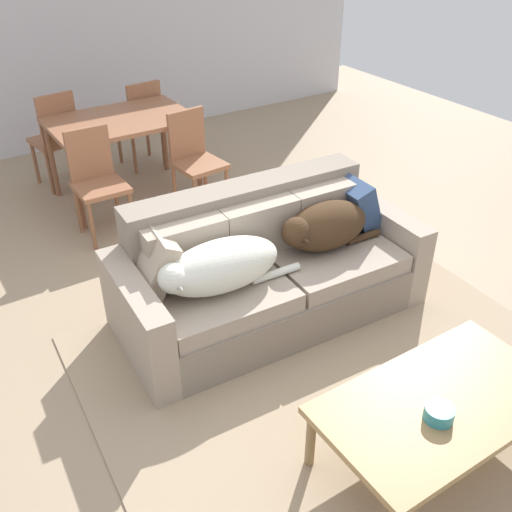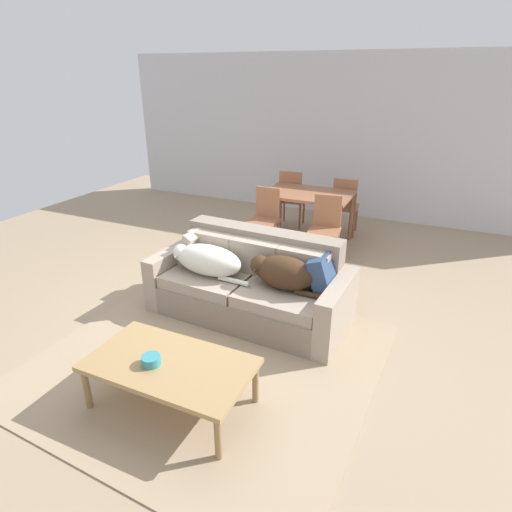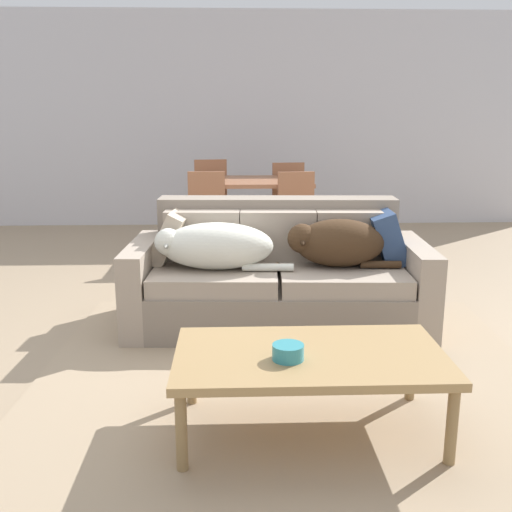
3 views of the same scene
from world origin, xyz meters
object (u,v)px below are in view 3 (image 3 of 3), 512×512
object	(u,v)px
coffee_table	(310,361)
dining_chair_near_right	(298,214)
dog_on_right_cushion	(336,243)
dining_chair_near_left	(207,214)
bowl_on_coffee_table	(288,352)
dining_table	(251,187)
dining_chair_far_right	(286,198)
couch	(278,278)
dining_chair_far_left	(210,196)
dog_on_left_cushion	(214,246)
throw_pillow_by_right_arm	(387,238)
throw_pillow_by_left_arm	(170,237)

from	to	relation	value
coffee_table	dining_chair_near_right	distance (m)	3.15
dog_on_right_cushion	dining_chair_near_left	bearing A→B (deg)	120.93
dining_chair_near_right	bowl_on_coffee_table	bearing A→B (deg)	-102.94
coffee_table	bowl_on_coffee_table	size ratio (longest dim) A/B	8.73
dining_table	dining_chair_near_left	xyz separation A→B (m)	(-0.45, -0.54, -0.19)
dining_table	dining_chair_far_right	distance (m)	0.74
couch	dining_chair_far_right	distance (m)	2.79
couch	bowl_on_coffee_table	xyz separation A→B (m)	(-0.07, -1.58, 0.11)
couch	dining_chair_far_left	xyz separation A→B (m)	(-0.57, 2.74, 0.19)
dog_on_left_cushion	throw_pillow_by_right_arm	size ratio (longest dim) A/B	2.48
dog_on_right_cushion	throw_pillow_by_right_arm	bearing A→B (deg)	22.03
throw_pillow_by_right_arm	bowl_on_coffee_table	xyz separation A→B (m)	(-0.84, -1.60, -0.17)
throw_pillow_by_left_arm	dining_table	bearing A→B (deg)	73.20
dog_on_left_cushion	coffee_table	size ratio (longest dim) A/B	0.75
throw_pillow_by_left_arm	dining_chair_far_left	distance (m)	2.66
dining_chair_near_left	dining_chair_far_right	bearing A→B (deg)	51.69
throw_pillow_by_right_arm	bowl_on_coffee_table	world-z (taller)	throw_pillow_by_right_arm
bowl_on_coffee_table	dining_chair_near_left	xyz separation A→B (m)	(-0.50, 3.24, 0.07)
throw_pillow_by_left_arm	dining_chair_far_right	distance (m)	2.88
couch	dining_chair_near_right	distance (m)	1.66
throw_pillow_by_left_arm	bowl_on_coffee_table	xyz separation A→B (m)	(0.69, -1.67, -0.17)
dining_chair_far_left	dining_chair_near_right	bearing A→B (deg)	120.50
couch	bowl_on_coffee_table	size ratio (longest dim) A/B	14.78
dog_on_right_cushion	throw_pillow_by_left_arm	size ratio (longest dim) A/B	2.03
dog_on_right_cushion	dog_on_left_cushion	bearing A→B (deg)	-174.73
bowl_on_coffee_table	dining_table	xyz separation A→B (m)	(-0.05, 3.78, 0.26)
dog_on_right_cushion	dining_chair_near_right	world-z (taller)	dining_chair_near_right
couch	throw_pillow_by_left_arm	bearing A→B (deg)	176.27
dog_on_right_cushion	dining_chair_far_right	world-z (taller)	dining_chair_far_right
throw_pillow_by_left_arm	dining_table	world-z (taller)	throw_pillow_by_left_arm
dog_on_right_cushion	throw_pillow_by_right_arm	world-z (taller)	throw_pillow_by_right_arm
dog_on_left_cushion	throw_pillow_by_right_arm	xyz separation A→B (m)	(1.21, 0.17, 0.01)
dog_on_right_cushion	dining_chair_near_right	size ratio (longest dim) A/B	0.85
dining_chair_far_left	dining_chair_far_right	distance (m)	0.88
couch	dining_chair_near_right	size ratio (longest dim) A/B	2.32
dog_on_left_cushion	coffee_table	bearing A→B (deg)	-67.87
dining_chair_near_right	dining_chair_far_right	bearing A→B (deg)	84.63
throw_pillow_by_right_arm	dining_table	distance (m)	2.35
dining_table	dining_chair_near_right	size ratio (longest dim) A/B	1.39
throw_pillow_by_right_arm	dining_table	xyz separation A→B (m)	(-0.89, 2.18, 0.09)
couch	throw_pillow_by_right_arm	bearing A→B (deg)	3.73
couch	dining_chair_near_right	xyz separation A→B (m)	(0.31, 1.62, 0.18)
dining_chair_near_right	dining_chair_far_right	world-z (taller)	dining_chair_far_right
dog_on_left_cushion	dining_chair_near_right	world-z (taller)	dining_chair_near_right
dining_chair_near_left	throw_pillow_by_left_arm	bearing A→B (deg)	-97.15
dining_chair_near_right	dining_chair_far_right	distance (m)	1.14
throw_pillow_by_left_arm	couch	bearing A→B (deg)	-6.45
dining_chair_near_left	dining_chair_near_right	bearing A→B (deg)	-2.02
dining_chair_far_left	dining_chair_far_right	xyz separation A→B (m)	(0.88, 0.02, -0.03)
couch	dining_table	world-z (taller)	couch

